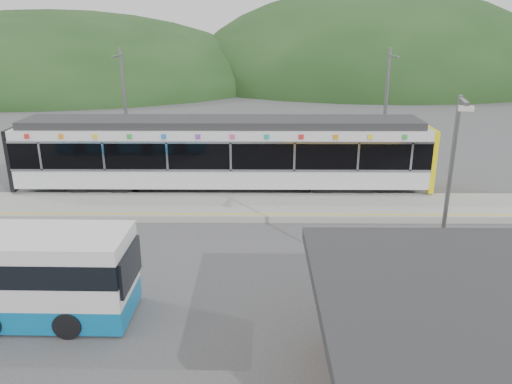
{
  "coord_description": "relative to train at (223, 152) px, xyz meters",
  "views": [
    {
      "loc": [
        0.25,
        -18.22,
        8.17
      ],
      "look_at": [
        0.1,
        1.0,
        1.66
      ],
      "focal_mm": 35.0,
      "sensor_mm": 36.0,
      "label": 1
    }
  ],
  "objects": [
    {
      "name": "catenary_mast_west",
      "position": [
        -5.4,
        2.56,
        1.58
      ],
      "size": [
        0.18,
        1.8,
        7.0
      ],
      "color": "slate",
      "rests_on": "ground"
    },
    {
      "name": "lamp_post",
      "position": [
        7.04,
        -11.33,
        1.75
      ],
      "size": [
        0.38,
        1.15,
        6.41
      ],
      "rotation": [
        0.0,
        0.0,
        -0.21
      ],
      "color": "slate",
      "rests_on": "ground"
    },
    {
      "name": "ground",
      "position": [
        1.6,
        -6.0,
        -2.06
      ],
      "size": [
        120.0,
        120.0,
        0.0
      ],
      "primitive_type": "plane",
      "color": "#4C4C4F",
      "rests_on": "ground"
    },
    {
      "name": "train",
      "position": [
        0.0,
        0.0,
        0.0
      ],
      "size": [
        20.44,
        3.01,
        3.74
      ],
      "color": "black",
      "rests_on": "ground"
    },
    {
      "name": "hills",
      "position": [
        7.79,
        -0.71,
        -2.06
      ],
      "size": [
        146.0,
        149.0,
        26.0
      ],
      "color": "#1E3D19",
      "rests_on": "ground"
    },
    {
      "name": "platform",
      "position": [
        1.6,
        -2.7,
        -1.91
      ],
      "size": [
        26.0,
        3.2,
        0.3
      ],
      "primitive_type": "cube",
      "color": "#9E9E99",
      "rests_on": "ground"
    },
    {
      "name": "catenary_mast_east",
      "position": [
        8.6,
        2.56,
        1.58
      ],
      "size": [
        0.18,
        1.8,
        7.0
      ],
      "color": "slate",
      "rests_on": "ground"
    },
    {
      "name": "yellow_line",
      "position": [
        1.6,
        -4.0,
        -1.76
      ],
      "size": [
        26.0,
        0.1,
        0.01
      ],
      "primitive_type": "cube",
      "color": "yellow",
      "rests_on": "platform"
    }
  ]
}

